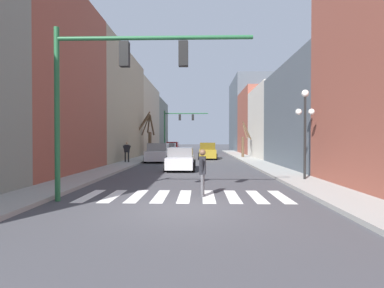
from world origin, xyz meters
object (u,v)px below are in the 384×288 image
Objects in this scene: car_driving_toward_lane at (168,150)px; pedestrian_waiting_at_curb at (203,169)px; car_parked_left_near at (181,159)px; street_lamp_right_corner at (305,116)px; traffic_signal_near at (114,74)px; car_parked_right_mid at (173,148)px; street_tree_left_far at (244,142)px; car_at_intersection at (207,151)px; car_parked_left_mid at (158,153)px; pedestrian_on_right_sidewalk at (127,150)px; street_tree_left_near at (149,134)px; traffic_signal_far at (177,123)px.

pedestrian_waiting_at_curb reaches higher than car_driving_toward_lane.
car_driving_toward_lane is at bearing -171.00° from car_parked_left_near.
street_lamp_right_corner is at bearing -48.36° from pedestrian_waiting_at_curb.
car_parked_right_mid is at bearing 91.87° from traffic_signal_near.
street_tree_left_far is (4.88, 22.71, 0.81)m from pedestrian_waiting_at_curb.
car_at_intersection is 6.50m from car_parked_left_mid.
car_parked_left_mid is at bearing 17.81° from pedestrian_waiting_at_curb.
car_at_intersection is 21.60m from pedestrian_waiting_at_curb.
car_driving_toward_lane is at bearing 92.16° from traffic_signal_near.
street_lamp_right_corner is 16.23m from pedestrian_on_right_sidewalk.
car_at_intersection is 0.95× the size of car_parked_right_mid.
street_lamp_right_corner is 0.99× the size of car_parked_left_mid.
street_tree_left_far is (6.32, 12.96, 1.12)m from car_parked_left_near.
street_tree_left_near is (-6.35, 25.12, 1.72)m from pedestrian_waiting_at_curb.
car_parked_right_mid is (-9.32, 29.60, -2.48)m from street_lamp_right_corner.
street_tree_left_far is at bearing -44.12° from traffic_signal_far.
pedestrian_on_right_sidewalk is at bearing -90.98° from street_tree_left_near.
car_at_intersection reaches higher than car_parked_right_mid.
pedestrian_on_right_sidewalk is (-11.68, 11.07, -2.09)m from street_lamp_right_corner.
car_at_intersection is 2.41× the size of pedestrian_on_right_sidewalk.
street_tree_left_near reaches higher than pedestrian_waiting_at_curb.
car_driving_toward_lane is 9.14m from car_parked_left_mid.
car_parked_right_mid is at bearing 11.61° from pedestrian_waiting_at_curb.
car_parked_right_mid is 1.01× the size of car_parked_left_mid.
car_parked_left_mid reaches higher than car_driving_toward_lane.
pedestrian_on_right_sidewalk is (-5.09, 5.22, 0.48)m from car_parked_left_near.
car_parked_left_mid is at bearing 93.23° from traffic_signal_near.
car_driving_toward_lane is at bearing 112.33° from street_lamp_right_corner.
car_parked_left_mid is 0.84× the size of street_tree_left_near.
car_parked_left_near is at bearing -84.96° from traffic_signal_far.
traffic_signal_far is at bearing 107.52° from street_lamp_right_corner.
car_parked_left_near is (-2.17, -11.84, -0.09)m from car_at_intersection.
pedestrian_waiting_at_curb is at bearing -75.81° from street_tree_left_near.
car_at_intersection is at bearing 80.52° from traffic_signal_near.
car_at_intersection is 8.15m from street_tree_left_near.
car_at_intersection is at bearing 104.04° from street_lamp_right_corner.
car_driving_toward_lane is (-1.03, 27.33, -3.58)m from traffic_signal_near.
street_tree_left_near is at bearing 97.23° from traffic_signal_near.
traffic_signal_near is at bearing 112.35° from pedestrian_waiting_at_curb.
traffic_signal_near is 3.85× the size of pedestrian_waiting_at_curb.
car_parked_right_mid is 7.15m from car_driving_toward_lane.
pedestrian_on_right_sidewalk is at bearing -135.74° from car_parked_left_near.
pedestrian_waiting_at_curb is 23.24m from street_tree_left_far.
traffic_signal_near is 1.50× the size of car_parked_right_mid.
street_tree_left_far is at bearing -58.40° from car_parked_left_mid.
traffic_signal_far is (-0.24, 31.60, 0.09)m from traffic_signal_near.
street_tree_left_far is at bearing 71.51° from traffic_signal_near.
traffic_signal_far reaches higher than street_tree_left_near.
car_driving_toward_lane is (-4.80, 4.76, -0.04)m from car_at_intersection.
pedestrian_waiting_at_curb is (3.04, 0.98, -3.32)m from traffic_signal_near.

